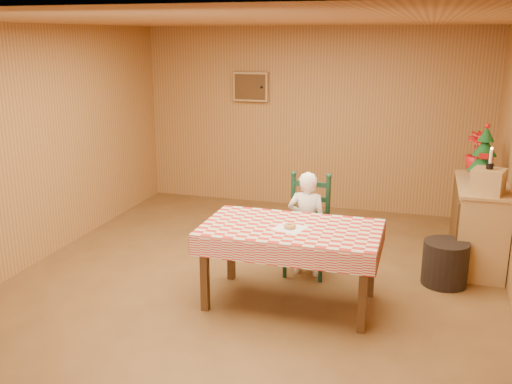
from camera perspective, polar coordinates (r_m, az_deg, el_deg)
ground at (r=5.90m, az=-0.57°, el=-9.43°), size 6.00×6.00×0.00m
cabin_walls at (r=5.90m, az=0.92°, el=9.06°), size 5.10×6.05×2.65m
dining_table at (r=5.31m, az=3.51°, el=-4.32°), size 1.66×0.96×0.77m
ladder_chair at (r=6.10m, az=5.19°, el=-3.53°), size 0.44×0.40×1.08m
seated_child at (r=6.03m, az=5.09°, el=-3.17°), size 0.41×0.27×1.12m
napkin at (r=5.24m, az=3.40°, el=-3.63°), size 0.32×0.32×0.00m
donut at (r=5.23m, az=3.40°, el=-3.42°), size 0.15×0.15×0.04m
shelf_unit at (r=6.75m, az=21.33°, el=-3.01°), size 0.54×1.24×0.93m
crate at (r=6.22m, az=22.19°, el=1.02°), size 0.37×0.37×0.25m
christmas_tree at (r=6.82m, az=21.87°, el=3.59°), size 0.34×0.34×0.62m
flower_arrangement at (r=7.11m, az=21.25°, el=3.76°), size 0.29×0.29×0.48m
candle_set at (r=6.17m, az=22.37°, el=2.72°), size 0.07×0.07×0.22m
storage_bin at (r=6.18m, az=18.39°, el=-6.77°), size 0.55×0.55×0.46m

